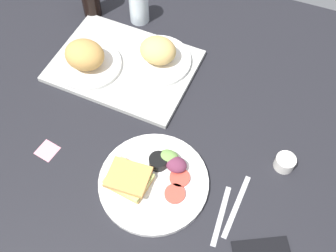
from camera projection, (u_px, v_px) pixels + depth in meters
The scene contains 10 objects.
ground_plane at pixel (158, 142), 120.49cm from camera, with size 190.00×150.00×3.00cm, color black.
serving_tray at pixel (124, 66), 133.56cm from camera, with size 45.00×33.00×1.60cm, color #B2B2AD.
bread_plate_near at pixel (86, 58), 128.86cm from camera, with size 21.13×21.13×10.12cm.
bread_plate_far at pixel (158, 55), 130.46cm from camera, with size 21.85×21.85×9.45cm.
plate_with_salad at pixel (152, 179), 110.52cm from camera, with size 30.11×30.11×5.40cm.
drinking_glass at pixel (139, 6), 141.44cm from camera, with size 6.85×6.85×11.98cm, color silver.
espresso_cup at pixel (285, 162), 112.82cm from camera, with size 5.60×5.60×4.00cm, color silver.
fork at pixel (221, 215), 106.33cm from camera, with size 17.00×1.40×0.50cm, color #B7B7BC.
knife at pixel (236, 206), 107.74cm from camera, with size 19.00×1.40×0.50cm, color #B7B7BC.
sticky_note at pixel (47, 151), 117.10cm from camera, with size 5.60×5.60×0.12cm, color pink.
Camera 1 is at (25.50, -55.83, 102.33)cm, focal length 43.49 mm.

